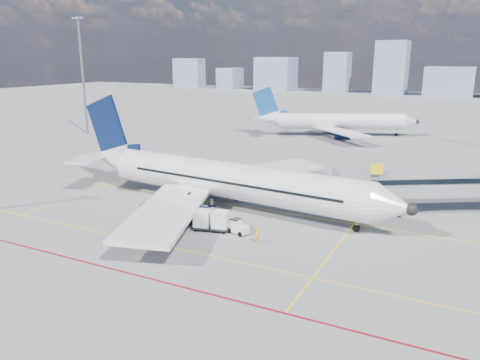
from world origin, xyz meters
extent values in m
plane|color=gray|center=(0.00, 0.00, 0.00)|extent=(420.00, 420.00, 0.00)
cube|color=yellow|center=(0.00, 8.00, 0.01)|extent=(60.00, 0.18, 0.01)
cube|color=yellow|center=(0.00, -6.00, 0.01)|extent=(80.00, 0.15, 0.01)
cube|color=yellow|center=(14.00, 2.00, 0.01)|extent=(0.15, 28.00, 0.01)
cube|color=yellow|center=(-20.00, 8.00, 0.01)|extent=(0.15, 30.00, 0.01)
cube|color=maroon|center=(0.00, -12.00, 0.01)|extent=(90.00, 0.25, 0.01)
cube|color=gray|center=(22.25, 16.15, 3.90)|extent=(20.84, 13.93, 2.60)
cube|color=black|center=(22.25, 16.15, 4.10)|extent=(20.52, 13.82, 0.55)
cube|color=gray|center=(12.70, 10.50, 3.90)|extent=(4.49, 4.56, 3.00)
cube|color=black|center=(17.00, 12.80, 0.35)|extent=(2.20, 1.00, 0.70)
cylinder|color=slate|center=(17.00, 12.80, 1.70)|extent=(0.56, 0.56, 2.70)
cube|color=yellow|center=(15.50, 10.30, 5.70)|extent=(1.26, 0.82, 1.20)
cylinder|color=slate|center=(-55.00, 40.00, 12.50)|extent=(0.56, 0.56, 25.00)
cube|color=slate|center=(-55.00, 40.00, 25.20)|extent=(3.20, 0.40, 0.50)
cube|color=silver|center=(-56.20, 39.75, 25.20)|extent=(0.60, 0.15, 0.35)
cube|color=silver|center=(-55.00, 39.75, 25.20)|extent=(0.60, 0.15, 0.35)
cube|color=silver|center=(-53.80, 39.75, 25.20)|extent=(0.60, 0.15, 0.35)
cube|color=gray|center=(-123.82, 190.00, 7.93)|extent=(16.73, 8.13, 15.87)
cube|color=gray|center=(-97.60, 190.00, 5.46)|extent=(10.05, 13.39, 10.93)
cube|color=gray|center=(-70.66, 190.00, 8.33)|extent=(18.57, 15.26, 16.65)
cube|color=gray|center=(-38.46, 190.00, 9.55)|extent=(11.24, 10.09, 19.10)
cube|color=gray|center=(-13.09, 190.00, 12.01)|extent=(13.67, 14.28, 24.01)
cube|color=gray|center=(11.92, 190.00, 6.30)|extent=(20.33, 14.88, 12.60)
cylinder|color=silver|center=(-0.02, 7.02, 3.30)|extent=(33.15, 7.01, 4.28)
cone|color=silver|center=(18.35, 5.49, 3.30)|extent=(4.29, 4.59, 4.28)
sphere|color=black|center=(19.88, 5.36, 3.30)|extent=(1.30, 1.30, 1.21)
cone|color=silver|center=(-19.92, 8.69, 3.90)|extent=(7.35, 4.85, 4.28)
cube|color=black|center=(16.92, 5.60, 3.90)|extent=(1.78, 1.78, 0.49)
cube|color=silver|center=(-0.83, 17.00, 2.12)|extent=(13.73, 18.62, 0.63)
cube|color=silver|center=(-2.48, -2.68, 2.12)|extent=(11.35, 18.97, 0.63)
cylinder|color=#071438|center=(-0.03, 13.41, 0.75)|extent=(4.15, 2.84, 2.52)
cylinder|color=#071438|center=(-1.10, 0.73, 0.75)|extent=(4.15, 2.84, 2.52)
cylinder|color=silver|center=(2.04, 13.24, 0.75)|extent=(0.60, 2.61, 2.59)
cylinder|color=silver|center=(0.98, 0.56, 0.75)|extent=(0.60, 2.61, 2.59)
cube|color=#071438|center=(-19.92, 8.69, 7.69)|extent=(7.52, 0.98, 9.35)
cube|color=#071438|center=(-17.29, 8.47, 5.06)|extent=(6.19, 0.84, 2.36)
cube|color=silver|center=(-20.06, 12.23, 4.29)|extent=(5.71, 6.97, 0.24)
cube|color=silver|center=(-20.65, 5.23, 4.29)|extent=(4.96, 6.84, 0.24)
cylinder|color=slate|center=(14.74, 5.79, 0.90)|extent=(0.30, 0.30, 1.80)
cylinder|color=black|center=(14.74, 5.79, 0.38)|extent=(0.78, 0.34, 0.76)
cylinder|color=slate|center=(-0.87, 9.96, 0.80)|extent=(0.35, 0.35, 1.60)
cylinder|color=black|center=(-0.87, 9.96, 0.50)|extent=(1.05, 0.73, 1.00)
cylinder|color=slate|center=(-1.35, 4.27, 0.80)|extent=(0.35, 0.35, 1.60)
cylinder|color=black|center=(-1.35, 4.27, 0.50)|extent=(1.05, 0.73, 1.00)
cube|color=black|center=(0.70, 9.09, 3.63)|extent=(26.90, 2.35, 0.29)
cube|color=black|center=(0.35, 4.87, 3.63)|extent=(26.90, 2.35, 0.29)
cylinder|color=silver|center=(-2.31, 63.00, 3.30)|extent=(26.41, 14.34, 3.55)
cone|color=silver|center=(11.67, 69.21, 3.30)|extent=(4.44, 4.58, 3.55)
sphere|color=black|center=(12.83, 69.73, 3.30)|extent=(1.32, 1.32, 1.00)
cone|color=silver|center=(-17.46, 56.27, 3.80)|extent=(6.77, 5.61, 3.55)
cube|color=black|center=(10.59, 68.73, 3.80)|extent=(1.80, 1.80, 0.41)
cube|color=silver|center=(-6.89, 69.94, 2.32)|extent=(4.76, 15.03, 0.52)
cube|color=silver|center=(-0.24, 54.96, 2.32)|extent=(14.34, 13.59, 0.52)
cylinder|color=#071438|center=(-4.87, 67.64, 1.18)|extent=(3.85, 3.25, 2.09)
cylinder|color=#071438|center=(-0.59, 57.99, 1.18)|extent=(3.85, 3.25, 2.09)
cylinder|color=silver|center=(-3.29, 68.35, 1.18)|extent=(1.16, 2.09, 2.15)
cylinder|color=silver|center=(0.99, 58.69, 1.18)|extent=(1.16, 2.09, 2.15)
cube|color=navy|center=(-17.46, 56.27, 6.94)|extent=(5.82, 2.80, 7.77)
cube|color=navy|center=(-15.46, 57.16, 4.76)|extent=(4.81, 2.34, 1.96)
cube|color=silver|center=(-18.98, 58.79, 4.12)|extent=(2.90, 5.19, 0.20)
cube|color=silver|center=(-16.61, 53.46, 4.12)|extent=(5.56, 5.51, 0.20)
cylinder|color=black|center=(-4.11, 64.80, 0.50)|extent=(1.18, 1.00, 1.00)
cylinder|color=black|center=(-2.19, 60.47, 0.50)|extent=(1.18, 1.00, 1.00)
cylinder|color=black|center=(8.92, 67.99, 0.38)|extent=(0.81, 0.56, 0.76)
cube|color=silver|center=(4.23, 0.04, 0.52)|extent=(2.31, 1.67, 0.76)
cube|color=silver|center=(3.87, 0.15, 1.09)|extent=(1.21, 1.31, 0.57)
cube|color=black|center=(3.87, 0.15, 1.27)|extent=(1.11, 1.23, 0.33)
cylinder|color=black|center=(3.36, -0.25, 0.26)|extent=(0.57, 0.35, 0.53)
cylinder|color=black|center=(3.65, 0.75, 0.26)|extent=(0.57, 0.35, 0.53)
cylinder|color=black|center=(4.81, -0.67, 0.26)|extent=(0.57, 0.35, 0.53)
cylinder|color=black|center=(5.10, 0.33, 0.26)|extent=(0.57, 0.35, 0.53)
cube|color=black|center=(1.40, -0.44, 0.33)|extent=(4.04, 2.49, 0.19)
cube|color=silver|center=(0.49, -0.66, 1.25)|extent=(1.94, 1.90, 1.62)
cube|color=silver|center=(2.32, -0.22, 1.25)|extent=(1.94, 1.90, 1.62)
cylinder|color=black|center=(0.15, -1.49, 0.17)|extent=(0.36, 0.22, 0.33)
cylinder|color=black|center=(-0.19, -0.07, 0.17)|extent=(0.36, 0.22, 0.33)
cylinder|color=black|center=(2.99, -0.81, 0.17)|extent=(0.36, 0.22, 0.33)
cylinder|color=black|center=(2.65, 0.61, 0.17)|extent=(0.36, 0.22, 0.33)
cube|color=black|center=(-7.08, 2.23, 0.45)|extent=(4.39, 2.35, 0.69)
cube|color=black|center=(-6.31, 2.40, 1.49)|extent=(6.03, 2.25, 1.83)
cube|color=yellow|center=(-6.43, 2.93, 1.49)|extent=(5.85, 1.37, 1.91)
cube|color=yellow|center=(-6.19, 1.86, 1.49)|extent=(5.85, 1.37, 1.91)
cylinder|color=black|center=(-8.48, 1.20, 0.30)|extent=(0.63, 0.36, 0.60)
cylinder|color=black|center=(-8.78, 2.56, 0.30)|extent=(0.63, 0.36, 0.60)
cylinder|color=black|center=(-5.38, 1.89, 0.30)|extent=(0.63, 0.36, 0.60)
cylinder|color=black|center=(-5.68, 3.25, 0.30)|extent=(0.63, 0.36, 0.60)
imported|color=yellow|center=(6.99, -1.39, 0.78)|extent=(0.40, 0.58, 1.56)
camera|label=1|loc=(24.26, -39.26, 17.30)|focal=35.00mm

